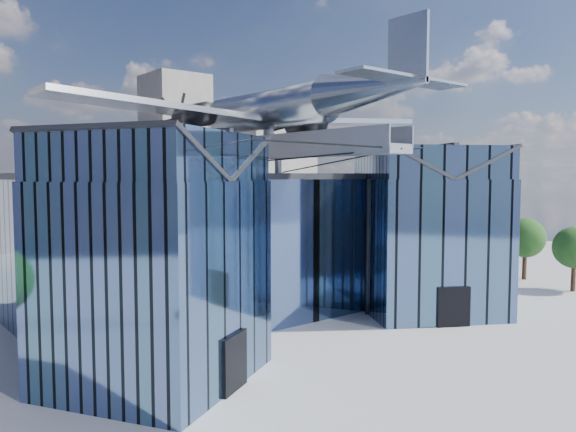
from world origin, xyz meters
TOP-DOWN VIEW (x-y plane):
  - ground_plane at (0.00, 0.00)m, footprint 120.00×120.00m
  - museum at (0.00, 5.82)m, footprint 32.88×24.50m
  - bg_towers at (1.45, 50.49)m, footprint 77.00×24.50m
  - tree_plaza_e at (25.88, -4.35)m, footprint 4.52×4.52m
  - tree_side_e at (27.88, 1.00)m, footprint 3.81×3.81m

SIDE VIEW (x-z plane):
  - ground_plane at x=0.00m, z-range 0.00..0.00m
  - tree_plaza_e at x=25.88m, z-range 0.97..6.43m
  - tree_side_e at x=27.88m, z-range 1.03..6.83m
  - museum at x=0.00m, z-range -3.26..14.34m
  - bg_towers at x=1.45m, z-range -2.99..23.01m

